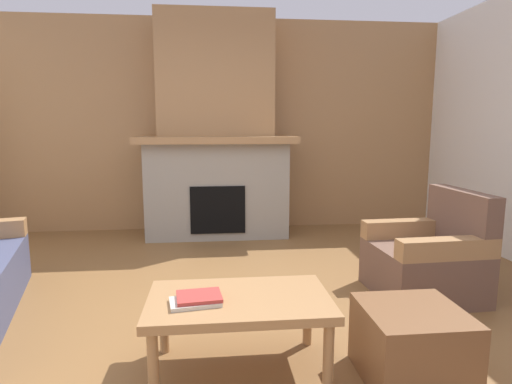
% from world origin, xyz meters
% --- Properties ---
extents(ground, '(9.00, 9.00, 0.00)m').
position_xyz_m(ground, '(0.00, 0.00, 0.00)').
color(ground, brown).
extents(wall_back_wood_panel, '(6.00, 0.12, 2.70)m').
position_xyz_m(wall_back_wood_panel, '(0.00, 3.00, 1.35)').
color(wall_back_wood_panel, '#A87A4C').
rests_on(wall_back_wood_panel, ground).
extents(fireplace, '(1.90, 0.82, 2.70)m').
position_xyz_m(fireplace, '(0.00, 2.62, 1.16)').
color(fireplace, gray).
rests_on(fireplace, ground).
extents(armchair, '(0.80, 0.80, 0.85)m').
position_xyz_m(armchair, '(1.67, 0.47, 0.29)').
color(armchair, brown).
rests_on(armchair, ground).
extents(coffee_table, '(1.00, 0.60, 0.43)m').
position_xyz_m(coffee_table, '(0.08, -0.46, 0.38)').
color(coffee_table, '#A87A4C').
rests_on(coffee_table, ground).
extents(ottoman, '(0.52, 0.52, 0.40)m').
position_xyz_m(ottoman, '(0.99, -0.64, 0.20)').
color(ottoman, brown).
rests_on(ottoman, ground).
extents(book_stack_near_edge, '(0.29, 0.23, 0.04)m').
position_xyz_m(book_stack_near_edge, '(-0.15, -0.51, 0.45)').
color(book_stack_near_edge, beige).
rests_on(book_stack_near_edge, coffee_table).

